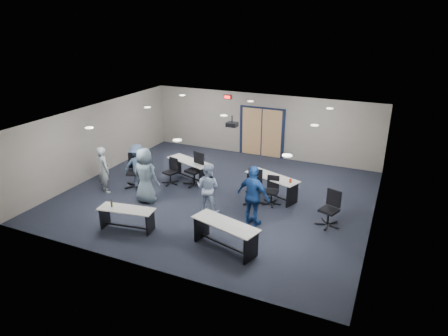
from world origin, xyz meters
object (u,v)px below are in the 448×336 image
at_px(chair_back_b, 194,170).
at_px(table_front_right, 225,231).
at_px(chair_back_a, 170,171).
at_px(table_back_left, 190,167).
at_px(chair_loose_left, 135,171).
at_px(person_gray, 104,170).
at_px(chair_loose_right, 329,209).
at_px(chair_back_d, 272,191).
at_px(person_lightblue, 208,188).
at_px(person_back, 138,166).
at_px(table_back_right, 272,183).
at_px(chair_back_c, 254,188).
at_px(person_plaid, 145,176).
at_px(table_front_left, 127,215).
at_px(person_navy, 253,196).

bearing_deg(chair_back_b, table_front_right, -33.23).
bearing_deg(chair_back_a, table_back_left, 69.73).
bearing_deg(chair_back_a, chair_loose_left, -126.16).
height_order(chair_back_a, person_gray, person_gray).
bearing_deg(chair_back_a, chair_loose_right, 8.20).
xyz_separation_m(table_front_right, chair_back_d, (0.29, 3.02, -0.05)).
xyz_separation_m(person_lightblue, person_back, (-3.10, 0.70, 0.00)).
bearing_deg(table_back_left, table_back_right, 14.05).
relative_size(chair_back_c, person_plaid, 0.61).
relative_size(table_front_left, table_back_left, 0.86).
height_order(person_lightblue, person_navy, person_navy).
bearing_deg(table_front_right, chair_back_a, 154.19).
xyz_separation_m(chair_back_c, chair_loose_left, (-4.32, -0.47, 0.04)).
height_order(table_front_left, chair_loose_right, chair_loose_right).
relative_size(chair_back_c, person_lightblue, 0.71).
bearing_deg(chair_loose_left, table_back_left, 20.18).
bearing_deg(chair_loose_right, person_lightblue, -150.66).
distance_m(chair_back_c, person_lightblue, 1.58).
distance_m(chair_back_a, chair_back_d, 3.88).
bearing_deg(person_gray, table_back_left, -104.58).
distance_m(chair_back_c, person_navy, 1.44).
bearing_deg(table_front_left, person_back, 110.02).
relative_size(chair_back_b, person_navy, 0.64).
distance_m(chair_loose_right, person_plaid, 5.83).
distance_m(table_back_left, table_back_right, 3.28).
xyz_separation_m(table_back_right, person_navy, (0.07, -2.00, 0.39)).
bearing_deg(chair_loose_right, person_navy, -137.47).
bearing_deg(chair_back_a, chair_back_c, 10.72).
bearing_deg(chair_back_b, person_gray, -126.45).
xyz_separation_m(table_back_left, person_back, (-1.35, -1.30, 0.28)).
height_order(chair_back_b, person_lightblue, person_lightblue).
height_order(chair_loose_left, chair_loose_right, chair_loose_left).
distance_m(table_back_right, chair_back_d, 0.53).
distance_m(chair_back_c, chair_loose_right, 2.53).
bearing_deg(chair_back_d, chair_back_c, -167.59).
xyz_separation_m(chair_loose_right, person_back, (-6.71, 0.10, 0.25)).
relative_size(table_front_left, person_lightblue, 1.07).
xyz_separation_m(chair_back_a, chair_back_d, (3.88, -0.12, -0.00)).
height_order(chair_loose_left, person_lightblue, person_lightblue).
height_order(chair_back_a, chair_back_d, chair_back_a).
xyz_separation_m(table_front_right, person_back, (-4.48, 2.46, 0.27)).
distance_m(table_back_left, chair_back_d, 3.50).
bearing_deg(person_gray, chair_back_b, -114.41).
relative_size(chair_back_a, person_back, 0.60).
bearing_deg(table_back_left, person_lightblue, -30.47).
relative_size(chair_back_d, person_plaid, 0.51).
relative_size(person_gray, person_navy, 0.90).
height_order(chair_back_a, person_lightblue, person_lightblue).
relative_size(table_front_right, table_back_right, 0.99).
distance_m(table_back_left, chair_loose_left, 2.00).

